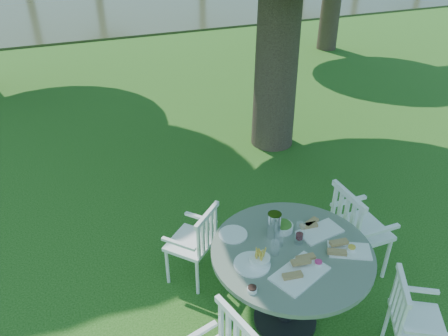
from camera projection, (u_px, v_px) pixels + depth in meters
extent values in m
plane|color=#14400D|center=(231.00, 242.00, 4.84)|extent=(140.00, 140.00, 0.00)
cylinder|color=black|center=(285.00, 319.00, 3.92)|extent=(0.56, 0.56, 0.04)
cylinder|color=black|center=(288.00, 287.00, 3.72)|extent=(0.12, 0.12, 0.76)
cylinder|color=#616F5C|center=(292.00, 252.00, 3.51)|extent=(1.31, 1.31, 0.04)
cylinder|color=white|center=(386.00, 259.00, 4.27)|extent=(0.04, 0.04, 0.48)
cylinder|color=white|center=(360.00, 232.00, 4.61)|extent=(0.04, 0.04, 0.48)
cylinder|color=white|center=(353.00, 269.00, 4.15)|extent=(0.04, 0.04, 0.48)
cylinder|color=white|center=(328.00, 241.00, 4.49)|extent=(0.04, 0.04, 0.48)
cube|color=white|center=(361.00, 229.00, 4.24)|extent=(0.45, 0.50, 0.04)
cube|color=white|center=(346.00, 216.00, 4.06)|extent=(0.05, 0.49, 0.49)
cylinder|color=white|center=(186.00, 244.00, 4.51)|extent=(0.03, 0.03, 0.41)
cylinder|color=white|center=(167.00, 267.00, 4.23)|extent=(0.03, 0.03, 0.41)
cylinder|color=white|center=(215.00, 253.00, 4.38)|extent=(0.03, 0.03, 0.41)
cylinder|color=white|center=(197.00, 277.00, 4.10)|extent=(0.03, 0.03, 0.41)
cube|color=white|center=(191.00, 242.00, 4.19)|extent=(0.57, 0.57, 0.04)
cube|color=white|center=(207.00, 232.00, 4.02)|extent=(0.34, 0.31, 0.42)
cylinder|color=white|center=(428.00, 326.00, 3.63)|extent=(0.03, 0.03, 0.41)
cylinder|color=white|center=(386.00, 321.00, 3.67)|extent=(0.03, 0.03, 0.41)
cube|color=white|center=(418.00, 323.00, 3.38)|extent=(0.55, 0.56, 0.04)
cube|color=white|center=(398.00, 303.00, 3.30)|extent=(0.25, 0.38, 0.42)
cube|color=white|center=(300.00, 273.00, 3.27)|extent=(0.50, 0.40, 0.02)
cube|color=white|center=(349.00, 250.00, 3.49)|extent=(0.39, 0.33, 0.01)
cube|color=white|center=(320.00, 232.00, 3.69)|extent=(0.40, 0.26, 0.02)
cylinder|color=white|center=(252.00, 264.00, 3.35)|extent=(0.29, 0.29, 0.01)
cylinder|color=white|center=(233.00, 234.00, 3.66)|extent=(0.24, 0.24, 0.01)
cylinder|color=white|center=(260.00, 260.00, 3.35)|extent=(0.16, 0.16, 0.06)
cylinder|color=white|center=(283.00, 227.00, 3.70)|extent=(0.18, 0.18, 0.06)
cylinder|color=silver|center=(274.00, 225.00, 3.59)|extent=(0.11, 0.11, 0.23)
cylinder|color=white|center=(300.00, 233.00, 3.52)|extent=(0.07, 0.07, 0.20)
cylinder|color=white|center=(279.00, 240.00, 3.52)|extent=(0.07, 0.07, 0.12)
cylinder|color=white|center=(275.00, 248.00, 3.43)|extent=(0.07, 0.07, 0.12)
cylinder|color=white|center=(318.00, 264.00, 3.35)|extent=(0.07, 0.07, 0.03)
cylinder|color=white|center=(352.00, 249.00, 3.49)|extent=(0.07, 0.07, 0.03)
cylinder|color=white|center=(344.00, 243.00, 3.55)|extent=(0.07, 0.07, 0.03)
cylinder|color=white|center=(252.00, 290.00, 3.12)|extent=(0.07, 0.07, 0.03)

